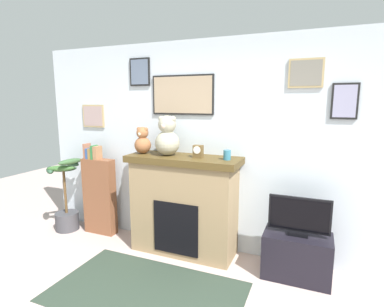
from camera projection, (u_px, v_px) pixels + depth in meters
name	position (u px, v px, depth m)	size (l,w,h in m)	color
back_wall	(221.00, 147.00, 3.74)	(5.20, 0.15, 2.60)	silver
fireplace	(184.00, 204.00, 3.73)	(1.38, 0.54, 1.22)	#907753
bookshelf	(99.00, 194.00, 4.28)	(0.47, 0.16, 1.29)	brown
potted_plant	(66.00, 203.00, 4.40)	(0.55, 0.55, 1.08)	#3F3F44
tv_stand	(297.00, 256.00, 3.23)	(0.69, 0.40, 0.48)	black
television	(299.00, 217.00, 3.15)	(0.62, 0.14, 0.41)	black
area_rug	(146.00, 292.00, 3.00)	(1.89, 1.10, 0.01)	#2C392E
candle_jar	(227.00, 155.00, 3.39)	(0.08, 0.08, 0.11)	teal
mantel_clock	(198.00, 151.00, 3.52)	(0.11, 0.08, 0.15)	brown
teddy_bear_grey	(143.00, 142.00, 3.79)	(0.21, 0.21, 0.34)	#945D39
teddy_bear_cream	(167.00, 138.00, 3.65)	(0.30, 0.30, 0.48)	#A29E86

